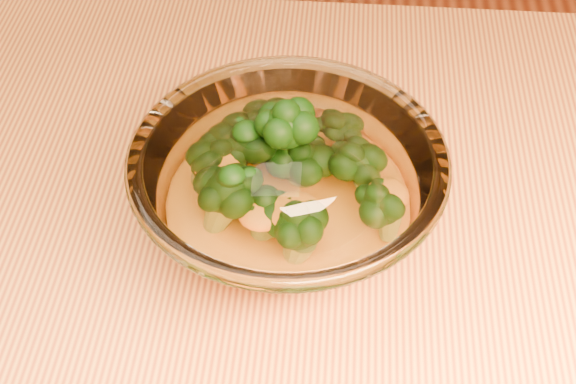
% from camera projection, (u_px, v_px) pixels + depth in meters
% --- Properties ---
extents(glass_bowl, '(0.22, 0.22, 0.10)m').
position_uv_depth(glass_bowl, '(288.00, 197.00, 0.56)').
color(glass_bowl, white).
rests_on(glass_bowl, table).
extents(cheese_sauce, '(0.13, 0.13, 0.04)m').
position_uv_depth(cheese_sauce, '(288.00, 216.00, 0.57)').
color(cheese_sauce, orange).
rests_on(cheese_sauce, glass_bowl).
extents(broccoli_heap, '(0.14, 0.13, 0.08)m').
position_uv_depth(broccoli_heap, '(280.00, 170.00, 0.55)').
color(broccoli_heap, black).
rests_on(broccoli_heap, cheese_sauce).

